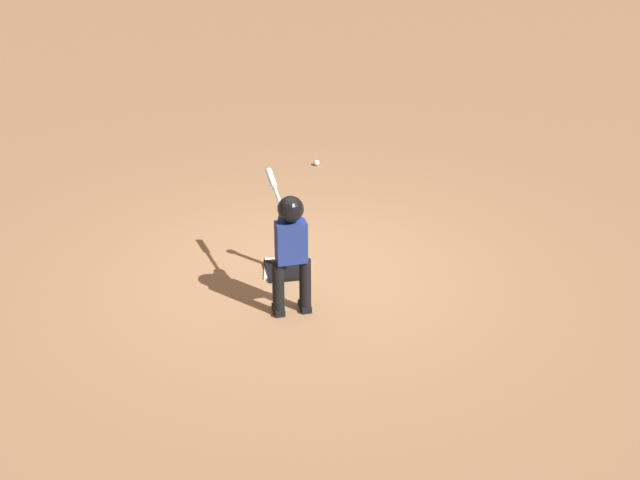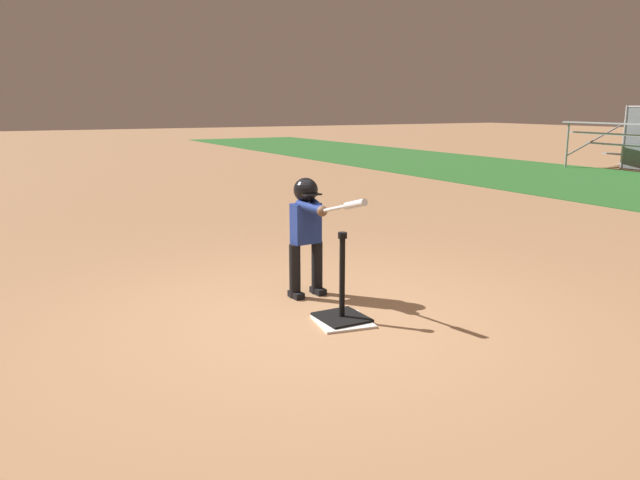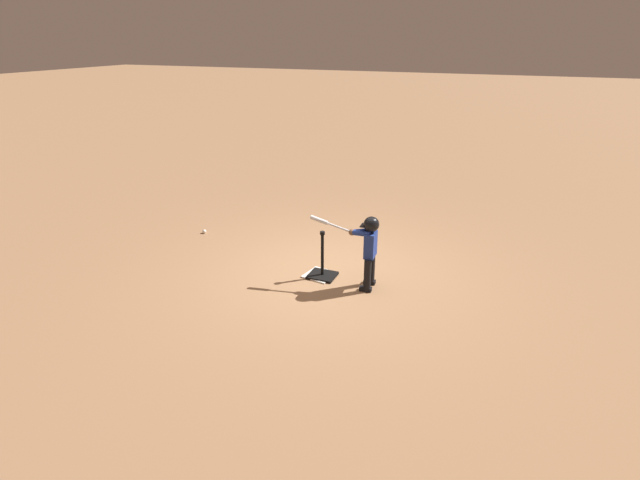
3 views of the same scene
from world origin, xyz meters
name	(u,v)px [view 2 (image 2 of 3)]	position (x,y,z in m)	size (l,w,h in m)	color
ground_plane	(321,321)	(0.00, 0.00, 0.00)	(90.00, 90.00, 0.00)	#99704C
home_plate	(343,322)	(0.12, 0.15, 0.01)	(0.44, 0.44, 0.02)	white
batting_tee	(342,308)	(0.07, 0.17, 0.11)	(0.42, 0.38, 0.77)	black
batter_child	(308,222)	(-0.68, 0.24, 0.72)	(1.05, 0.36, 1.14)	black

